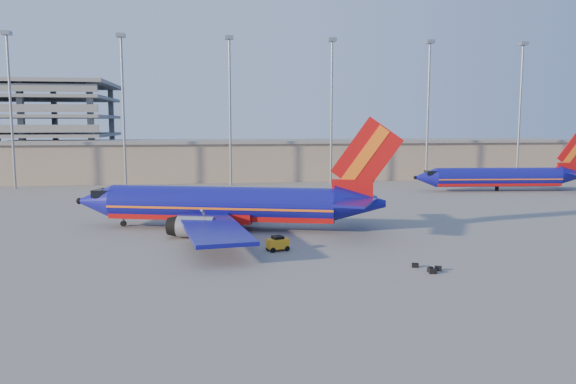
% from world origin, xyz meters
% --- Properties ---
extents(ground, '(220.00, 220.00, 0.00)m').
position_xyz_m(ground, '(0.00, 0.00, 0.00)').
color(ground, slate).
rests_on(ground, ground).
extents(terminal_building, '(122.00, 16.00, 8.50)m').
position_xyz_m(terminal_building, '(10.00, 58.00, 4.32)').
color(terminal_building, gray).
rests_on(terminal_building, ground).
extents(light_mast_row, '(101.60, 1.60, 28.65)m').
position_xyz_m(light_mast_row, '(5.00, 46.00, 17.55)').
color(light_mast_row, gray).
rests_on(light_mast_row, ground).
extents(aircraft_main, '(37.24, 35.31, 12.91)m').
position_xyz_m(aircraft_main, '(-6.97, 0.23, 2.76)').
color(aircraft_main, navy).
rests_on(aircraft_main, ground).
extents(aircraft_second, '(32.66, 12.67, 11.06)m').
position_xyz_m(aircraft_second, '(42.79, 29.88, 2.54)').
color(aircraft_second, navy).
rests_on(aircraft_second, ground).
extents(baggage_tug, '(2.28, 1.78, 1.44)m').
position_xyz_m(baggage_tug, '(-2.77, -11.50, 0.75)').
color(baggage_tug, orange).
rests_on(baggage_tug, ground).
extents(luggage_pile, '(2.13, 2.52, 0.42)m').
position_xyz_m(luggage_pile, '(8.78, -20.65, 0.20)').
color(luggage_pile, black).
rests_on(luggage_pile, ground).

